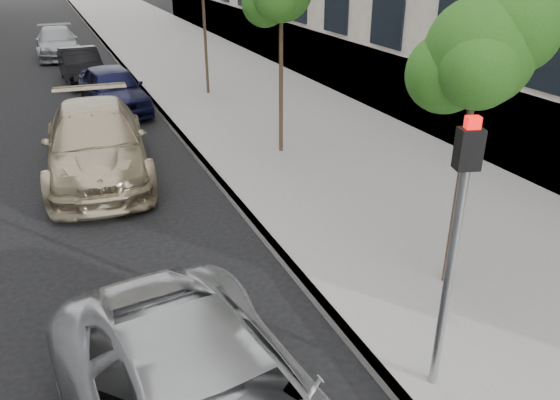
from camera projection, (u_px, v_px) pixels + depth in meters
sidewalk at (176, 49)px, 27.71m from camera, size 6.40×72.00×0.14m
curb at (112, 54)px, 26.59m from camera, size 0.15×72.00×0.14m
tree_near at (481, 52)px, 7.11m from camera, size 1.77×1.57×4.41m
signal_pole at (456, 232)px, 5.74m from camera, size 0.28×0.24×3.32m
suv at (96, 142)px, 12.57m from camera, size 2.68×5.66×1.60m
sedan_blue at (113, 89)px, 17.53m from camera, size 2.09×4.34×1.43m
sedan_black at (81, 66)px, 21.22m from camera, size 1.57×3.97×1.29m
sedan_rear at (57, 43)px, 25.95m from camera, size 1.98×4.68×1.35m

